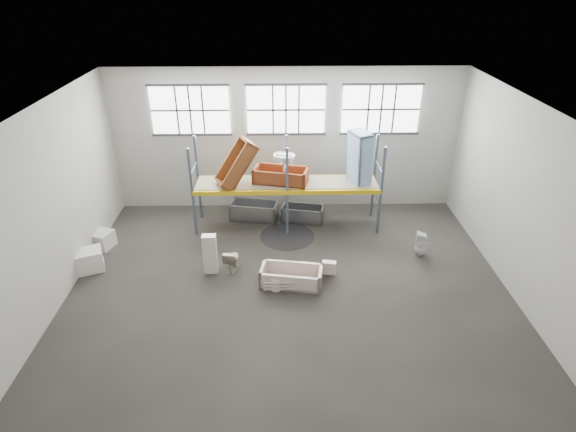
{
  "coord_description": "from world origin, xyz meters",
  "views": [
    {
      "loc": [
        -0.24,
        -10.56,
        7.87
      ],
      "look_at": [
        0.0,
        1.5,
        1.4
      ],
      "focal_mm": 29.23,
      "sensor_mm": 36.0,
      "label": 1
    }
  ],
  "objects_px": {
    "bucket": "(276,283)",
    "steel_tub_left": "(254,210)",
    "cistern_tall": "(210,254)",
    "rust_tub_flat": "(281,176)",
    "carton_near": "(89,260)",
    "toilet_white": "(421,244)",
    "blue_tub_upright": "(359,159)",
    "bathtub_beige": "(291,276)",
    "steel_tub_right": "(303,213)",
    "toilet_beige": "(232,259)"
  },
  "relations": [
    {
      "from": "steel_tub_right",
      "to": "bucket",
      "type": "bearing_deg",
      "value": -103.14
    },
    {
      "from": "toilet_white",
      "to": "rust_tub_flat",
      "type": "bearing_deg",
      "value": -100.2
    },
    {
      "from": "carton_near",
      "to": "cistern_tall",
      "type": "bearing_deg",
      "value": -3.14
    },
    {
      "from": "toilet_white",
      "to": "bucket",
      "type": "height_order",
      "value": "toilet_white"
    },
    {
      "from": "bathtub_beige",
      "to": "steel_tub_right",
      "type": "height_order",
      "value": "steel_tub_right"
    },
    {
      "from": "cistern_tall",
      "to": "steel_tub_right",
      "type": "relative_size",
      "value": 0.86
    },
    {
      "from": "steel_tub_left",
      "to": "bucket",
      "type": "distance_m",
      "value": 4.2
    },
    {
      "from": "rust_tub_flat",
      "to": "carton_near",
      "type": "xyz_separation_m",
      "value": [
        -5.59,
        -2.59,
        -1.5
      ]
    },
    {
      "from": "steel_tub_left",
      "to": "carton_near",
      "type": "bearing_deg",
      "value": -146.58
    },
    {
      "from": "bathtub_beige",
      "to": "blue_tub_upright",
      "type": "distance_m",
      "value": 4.61
    },
    {
      "from": "cistern_tall",
      "to": "toilet_white",
      "type": "height_order",
      "value": "cistern_tall"
    },
    {
      "from": "carton_near",
      "to": "toilet_beige",
      "type": "bearing_deg",
      "value": -0.91
    },
    {
      "from": "carton_near",
      "to": "rust_tub_flat",
      "type": "bearing_deg",
      "value": 24.87
    },
    {
      "from": "blue_tub_upright",
      "to": "toilet_white",
      "type": "bearing_deg",
      "value": -49.42
    },
    {
      "from": "bathtub_beige",
      "to": "bucket",
      "type": "distance_m",
      "value": 0.5
    },
    {
      "from": "toilet_white",
      "to": "cistern_tall",
      "type": "bearing_deg",
      "value": -67.81
    },
    {
      "from": "rust_tub_flat",
      "to": "carton_near",
      "type": "height_order",
      "value": "rust_tub_flat"
    },
    {
      "from": "toilet_beige",
      "to": "toilet_white",
      "type": "bearing_deg",
      "value": -162.55
    },
    {
      "from": "toilet_beige",
      "to": "steel_tub_right",
      "type": "bearing_deg",
      "value": -115.38
    },
    {
      "from": "bathtub_beige",
      "to": "rust_tub_flat",
      "type": "relative_size",
      "value": 0.97
    },
    {
      "from": "cistern_tall",
      "to": "carton_near",
      "type": "bearing_deg",
      "value": 176.52
    },
    {
      "from": "bucket",
      "to": "steel_tub_left",
      "type": "bearing_deg",
      "value": 100.49
    },
    {
      "from": "cistern_tall",
      "to": "rust_tub_flat",
      "type": "bearing_deg",
      "value": 53.43
    },
    {
      "from": "blue_tub_upright",
      "to": "carton_near",
      "type": "relative_size",
      "value": 2.39
    },
    {
      "from": "blue_tub_upright",
      "to": "bucket",
      "type": "relative_size",
      "value": 4.77
    },
    {
      "from": "blue_tub_upright",
      "to": "steel_tub_right",
      "type": "bearing_deg",
      "value": 169.31
    },
    {
      "from": "rust_tub_flat",
      "to": "bucket",
      "type": "xyz_separation_m",
      "value": [
        -0.17,
        -3.65,
        -1.63
      ]
    },
    {
      "from": "toilet_beige",
      "to": "blue_tub_upright",
      "type": "relative_size",
      "value": 0.38
    },
    {
      "from": "toilet_white",
      "to": "steel_tub_left",
      "type": "xyz_separation_m",
      "value": [
        -5.19,
        2.52,
        -0.1
      ]
    },
    {
      "from": "bucket",
      "to": "steel_tub_right",
      "type": "bearing_deg",
      "value": 76.86
    },
    {
      "from": "steel_tub_left",
      "to": "cistern_tall",
      "type": "bearing_deg",
      "value": -108.67
    },
    {
      "from": "cistern_tall",
      "to": "steel_tub_right",
      "type": "bearing_deg",
      "value": 47.58
    },
    {
      "from": "toilet_beige",
      "to": "carton_near",
      "type": "height_order",
      "value": "toilet_beige"
    },
    {
      "from": "rust_tub_flat",
      "to": "blue_tub_upright",
      "type": "xyz_separation_m",
      "value": [
        2.53,
        -0.03,
        0.57
      ]
    },
    {
      "from": "toilet_beige",
      "to": "steel_tub_right",
      "type": "height_order",
      "value": "toilet_beige"
    },
    {
      "from": "cistern_tall",
      "to": "carton_near",
      "type": "height_order",
      "value": "cistern_tall"
    },
    {
      "from": "carton_near",
      "to": "bathtub_beige",
      "type": "bearing_deg",
      "value": -7.99
    },
    {
      "from": "cistern_tall",
      "to": "bucket",
      "type": "distance_m",
      "value": 2.1
    },
    {
      "from": "steel_tub_left",
      "to": "steel_tub_right",
      "type": "xyz_separation_m",
      "value": [
        1.69,
        -0.17,
        -0.04
      ]
    },
    {
      "from": "toilet_white",
      "to": "steel_tub_left",
      "type": "relative_size",
      "value": 0.49
    },
    {
      "from": "bucket",
      "to": "bathtub_beige",
      "type": "bearing_deg",
      "value": 29.51
    },
    {
      "from": "toilet_white",
      "to": "rust_tub_flat",
      "type": "relative_size",
      "value": 0.45
    },
    {
      "from": "steel_tub_right",
      "to": "rust_tub_flat",
      "type": "height_order",
      "value": "rust_tub_flat"
    },
    {
      "from": "carton_near",
      "to": "toilet_white",
      "type": "bearing_deg",
      "value": 3.21
    },
    {
      "from": "toilet_beige",
      "to": "toilet_white",
      "type": "xyz_separation_m",
      "value": [
        5.7,
        0.62,
        0.06
      ]
    },
    {
      "from": "rust_tub_flat",
      "to": "carton_near",
      "type": "bearing_deg",
      "value": -155.13
    },
    {
      "from": "steel_tub_right",
      "to": "steel_tub_left",
      "type": "bearing_deg",
      "value": 174.2
    },
    {
      "from": "rust_tub_flat",
      "to": "bucket",
      "type": "distance_m",
      "value": 4.01
    },
    {
      "from": "rust_tub_flat",
      "to": "toilet_white",
      "type": "bearing_deg",
      "value": -25.63
    },
    {
      "from": "bathtub_beige",
      "to": "cistern_tall",
      "type": "relative_size",
      "value": 1.39
    }
  ]
}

